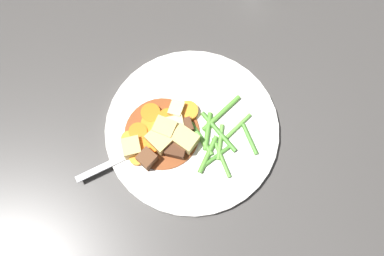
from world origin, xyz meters
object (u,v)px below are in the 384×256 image
(meat_chunk_2, at_px, (185,125))
(carrot_slice_0, at_px, (150,144))
(meat_chunk_0, at_px, (147,159))
(carrot_slice_5, at_px, (138,132))
(carrot_slice_1, at_px, (152,124))
(potato_chunk_5, at_px, (176,110))
(carrot_slice_3, at_px, (188,111))
(carrot_slice_4, at_px, (151,113))
(carrot_slice_6, at_px, (168,118))
(potato_chunk_1, at_px, (160,140))
(potato_chunk_4, at_px, (132,148))
(potato_chunk_3, at_px, (165,129))
(potato_chunk_0, at_px, (174,126))
(carrot_slice_2, at_px, (129,139))
(meat_chunk_1, at_px, (176,149))
(potato_chunk_2, at_px, (185,140))
(dinner_plate, at_px, (192,129))
(carrot_slice_7, at_px, (137,157))
(fork, at_px, (132,153))

(meat_chunk_2, bearing_deg, carrot_slice_0, 26.27)
(meat_chunk_0, bearing_deg, carrot_slice_5, -71.94)
(carrot_slice_1, height_order, potato_chunk_5, potato_chunk_5)
(carrot_slice_3, height_order, carrot_slice_4, same)
(carrot_slice_0, distance_m, carrot_slice_6, 0.05)
(potato_chunk_1, relative_size, potato_chunk_4, 1.26)
(carrot_slice_0, xyz_separation_m, potato_chunk_3, (-0.02, -0.02, 0.01))
(potato_chunk_0, bearing_deg, carrot_slice_2, 13.30)
(meat_chunk_0, relative_size, meat_chunk_1, 0.83)
(carrot_slice_1, bearing_deg, potato_chunk_2, 149.77)
(potato_chunk_2, xyz_separation_m, meat_chunk_2, (-0.00, -0.02, -0.00))
(potato_chunk_3, distance_m, meat_chunk_2, 0.03)
(dinner_plate, xyz_separation_m, potato_chunk_2, (0.01, 0.02, 0.02))
(carrot_slice_3, height_order, potato_chunk_2, potato_chunk_2)
(meat_chunk_1, bearing_deg, carrot_slice_6, -77.65)
(potato_chunk_3, bearing_deg, carrot_slice_5, 1.99)
(carrot_slice_1, bearing_deg, carrot_slice_7, 66.40)
(carrot_slice_3, height_order, meat_chunk_1, meat_chunk_1)
(potato_chunk_0, xyz_separation_m, potato_chunk_5, (-0.00, -0.03, 0.00))
(potato_chunk_0, bearing_deg, meat_chunk_2, -176.11)
(potato_chunk_5, xyz_separation_m, fork, (0.07, 0.07, -0.01))
(carrot_slice_4, xyz_separation_m, potato_chunk_0, (-0.04, 0.02, 0.00))
(potato_chunk_2, bearing_deg, meat_chunk_0, 25.96)
(potato_chunk_4, relative_size, meat_chunk_0, 1.11)
(meat_chunk_2, bearing_deg, carrot_slice_6, -28.81)
(carrot_slice_3, relative_size, fork, 0.20)
(potato_chunk_2, bearing_deg, potato_chunk_0, -55.14)
(carrot_slice_5, bearing_deg, carrot_slice_7, 88.22)
(potato_chunk_2, bearing_deg, carrot_slice_0, 2.74)
(fork, bearing_deg, dinner_plate, -157.64)
(dinner_plate, bearing_deg, carrot_slice_7, 28.41)
(carrot_slice_0, bearing_deg, carrot_slice_2, -15.67)
(potato_chunk_5, distance_m, meat_chunk_1, 0.07)
(carrot_slice_1, bearing_deg, carrot_slice_6, -158.44)
(potato_chunk_0, relative_size, potato_chunk_5, 1.21)
(potato_chunk_1, bearing_deg, potato_chunk_4, 12.98)
(potato_chunk_0, bearing_deg, carrot_slice_6, -58.08)
(potato_chunk_5, bearing_deg, potato_chunk_4, 40.49)
(dinner_plate, distance_m, potato_chunk_3, 0.05)
(carrot_slice_2, relative_size, potato_chunk_4, 0.85)
(carrot_slice_6, distance_m, potato_chunk_0, 0.02)
(carrot_slice_1, distance_m, meat_chunk_2, 0.05)
(potato_chunk_0, bearing_deg, carrot_slice_5, 7.10)
(dinner_plate, bearing_deg, carrot_slice_3, -78.74)
(carrot_slice_1, xyz_separation_m, fork, (0.03, 0.05, -0.00))
(potato_chunk_3, relative_size, meat_chunk_0, 1.27)
(carrot_slice_5, bearing_deg, potato_chunk_5, -150.91)
(dinner_plate, relative_size, carrot_slice_2, 11.65)
(carrot_slice_2, relative_size, potato_chunk_5, 0.94)
(carrot_slice_0, distance_m, potato_chunk_4, 0.03)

